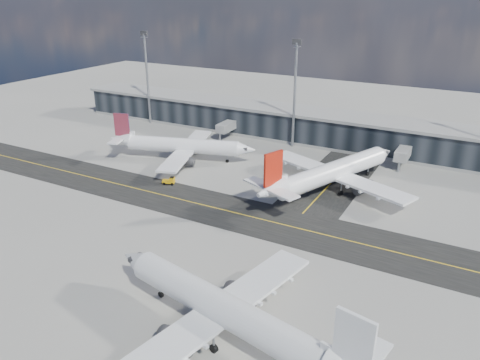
{
  "coord_description": "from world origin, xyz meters",
  "views": [
    {
      "loc": [
        46.55,
        -68.34,
        41.56
      ],
      "look_at": [
        4.64,
        8.76,
        5.0
      ],
      "focal_mm": 35.0,
      "sensor_mm": 36.0,
      "label": 1
    }
  ],
  "objects": [
    {
      "name": "taxiway_lanes",
      "position": [
        3.91,
        10.74,
        0.01
      ],
      "size": [
        180.0,
        63.0,
        0.03
      ],
      "color": "black",
      "rests_on": "ground"
    },
    {
      "name": "airliner_near",
      "position": [
        22.56,
        -27.41,
        4.03
      ],
      "size": [
        40.97,
        35.16,
        12.19
      ],
      "rotation": [
        0.0,
        0.0,
        1.37
      ],
      "color": "silver",
      "rests_on": "ground"
    },
    {
      "name": "service_van",
      "position": [
        18.96,
        44.0,
        0.7
      ],
      "size": [
        2.88,
        5.26,
        1.4
      ],
      "primitive_type": "imported",
      "rotation": [
        0.0,
        0.0,
        0.11
      ],
      "color": "white",
      "rests_on": "ground"
    },
    {
      "name": "airliner_redtail",
      "position": [
        19.11,
        23.68,
        4.22
      ],
      "size": [
        35.87,
        41.45,
        12.76
      ],
      "rotation": [
        0.0,
        0.0,
        -0.38
      ],
      "color": "white",
      "rests_on": "ground"
    },
    {
      "name": "baggage_tug",
      "position": [
        -13.82,
        9.51,
        0.86
      ],
      "size": [
        3.02,
        2.19,
        1.72
      ],
      "rotation": [
        0.0,
        0.0,
        -1.22
      ],
      "color": "#E1A50B",
      "rests_on": "ground"
    },
    {
      "name": "terminal_concourse",
      "position": [
        0.04,
        54.93,
        4.09
      ],
      "size": [
        152.0,
        19.8,
        8.8
      ],
      "color": "black",
      "rests_on": "ground"
    },
    {
      "name": "ground",
      "position": [
        0.0,
        0.0,
        0.0
      ],
      "size": [
        300.0,
        300.0,
        0.0
      ],
      "primitive_type": "plane",
      "color": "gray",
      "rests_on": "ground"
    },
    {
      "name": "floodlight_masts",
      "position": [
        0.0,
        48.0,
        15.61
      ],
      "size": [
        102.5,
        0.7,
        28.9
      ],
      "color": "gray",
      "rests_on": "ground"
    },
    {
      "name": "airliner_af",
      "position": [
        -20.97,
        24.26,
        3.77
      ],
      "size": [
        37.71,
        32.51,
        11.4
      ],
      "rotation": [
        0.0,
        0.0,
        -1.27
      ],
      "color": "white",
      "rests_on": "ground"
    }
  ]
}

